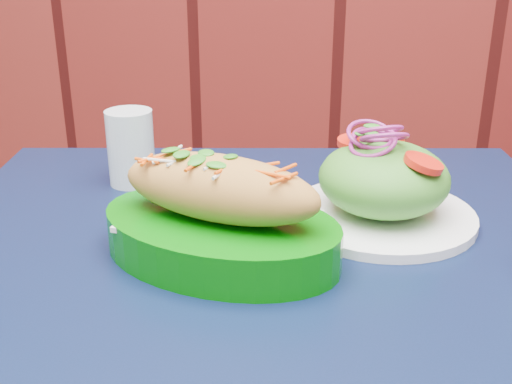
# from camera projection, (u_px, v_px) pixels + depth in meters

# --- Properties ---
(cafe_table) EXTENTS (0.94, 0.94, 0.75)m
(cafe_table) POSITION_uv_depth(u_px,v_px,m) (263.00, 331.00, 0.73)
(cafe_table) COLOR black
(cafe_table) RESTS_ON ground
(banh_mi_basket) EXTENTS (0.31, 0.24, 0.13)m
(banh_mi_basket) POSITION_uv_depth(u_px,v_px,m) (220.00, 217.00, 0.70)
(banh_mi_basket) COLOR #036806
(banh_mi_basket) RESTS_ON cafe_table
(salad_plate) EXTENTS (0.23, 0.23, 0.12)m
(salad_plate) POSITION_uv_depth(u_px,v_px,m) (383.00, 185.00, 0.79)
(salad_plate) COLOR white
(salad_plate) RESTS_ON cafe_table
(water_glass) EXTENTS (0.07, 0.07, 0.11)m
(water_glass) POSITION_uv_depth(u_px,v_px,m) (131.00, 148.00, 0.90)
(water_glass) COLOR silver
(water_glass) RESTS_ON cafe_table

